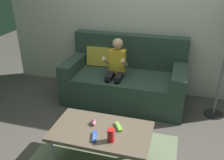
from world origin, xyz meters
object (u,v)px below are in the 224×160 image
couch (125,79)px  nunchuk_pink (94,122)px  soda_can (111,135)px  coffee_table (101,133)px  person_seated_on_couch (116,69)px  game_remote_blue_near_edge (95,137)px  game_remote_lime_far_corner (118,127)px

couch → nunchuk_pink: 1.23m
nunchuk_pink → soda_can: bearing=-40.1°
coffee_table → person_seated_on_couch: bearing=98.3°
couch → soda_can: bearing=-81.6°
game_remote_blue_near_edge → soda_can: 0.16m
coffee_table → game_remote_blue_near_edge: bearing=-99.6°
person_seated_on_couch → game_remote_blue_near_edge: 1.26m
nunchuk_pink → game_remote_lime_far_corner: (0.25, 0.01, -0.01)m
couch → game_remote_lime_far_corner: size_ratio=11.76×
couch → person_seated_on_couch: (-0.08, -0.18, 0.23)m
game_remote_blue_near_edge → nunchuk_pink: 0.21m
person_seated_on_couch → game_remote_lime_far_corner: person_seated_on_couch is taller
person_seated_on_couch → soda_can: person_seated_on_couch is taller
person_seated_on_couch → game_remote_blue_near_edge: bearing=-83.5°
person_seated_on_couch → nunchuk_pink: (0.06, -1.05, -0.13)m
couch → soda_can: 1.45m
couch → coffee_table: bearing=-86.5°
couch → nunchuk_pink: (-0.02, -1.23, 0.10)m
nunchuk_pink → game_remote_blue_near_edge: bearing=-67.8°
coffee_table → game_remote_blue_near_edge: (-0.02, -0.13, 0.05)m
game_remote_lime_far_corner → person_seated_on_couch: bearing=106.5°
nunchuk_pink → game_remote_lime_far_corner: bearing=1.6°
coffee_table → nunchuk_pink: (-0.10, 0.07, 0.06)m
game_remote_lime_far_corner → soda_can: 0.21m
soda_can → game_remote_lime_far_corner: bearing=85.7°
couch → coffee_table: (0.08, -1.30, 0.04)m
couch → person_seated_on_couch: person_seated_on_couch is taller
couch → soda_can: (0.21, -1.42, 0.14)m
game_remote_blue_near_edge → nunchuk_pink: bearing=112.2°
game_remote_blue_near_edge → coffee_table: bearing=80.4°
coffee_table → game_remote_blue_near_edge: game_remote_blue_near_edge is taller
nunchuk_pink → game_remote_lime_far_corner: 0.25m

